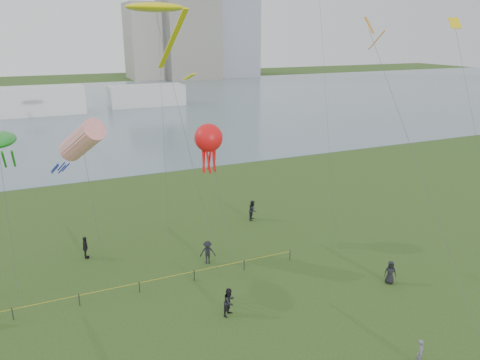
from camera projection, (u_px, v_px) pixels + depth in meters
name	position (u px, v px, depth m)	size (l,w,h in m)	color
lake	(87.00, 108.00, 111.66)	(400.00, 120.00, 0.08)	slate
building_mid	(188.00, 28.00, 177.76)	(20.00, 20.00, 38.00)	slate
building_low	(149.00, 41.00, 179.07)	(16.00, 18.00, 28.00)	gray
pavilion_left	(31.00, 101.00, 101.76)	(22.00, 8.00, 6.00)	silver
pavilion_right	(146.00, 95.00, 114.59)	(18.00, 7.00, 5.00)	silver
fence	(45.00, 305.00, 30.05)	(24.07, 0.07, 1.05)	black
kite_flyer	(420.00, 353.00, 25.20)	(0.59, 0.39, 1.62)	#5C5F63
spectator_a	(229.00, 302.00, 29.73)	(0.91, 0.71, 1.88)	black
spectator_b	(208.00, 252.00, 36.41)	(1.22, 0.70, 1.89)	black
spectator_c	(85.00, 248.00, 37.24)	(1.08, 0.45, 1.85)	black
spectator_d	(390.00, 272.00, 33.54)	(0.84, 0.55, 1.72)	black
spectator_g	(253.00, 210.00, 44.96)	(0.94, 0.73, 1.94)	black
kite_stingray	(156.00, 9.00, 35.32)	(4.58, 9.91, 19.49)	#3F3F42
kite_windsock	(82.00, 141.00, 34.68)	(4.22, 5.05, 11.52)	#3F3F42
kite_octopus	(209.00, 139.00, 38.15)	(2.33, 5.97, 10.26)	#3F3F42
kite_delta	(377.00, 45.00, 32.01)	(3.76, 16.90, 18.35)	#3F3F42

